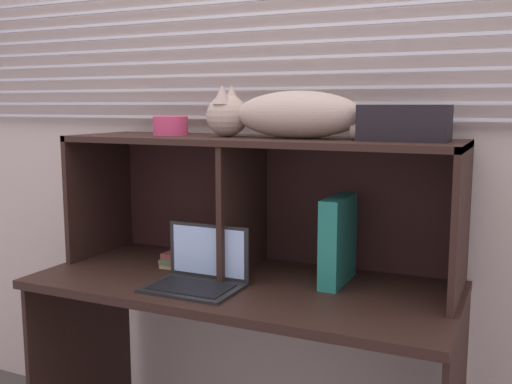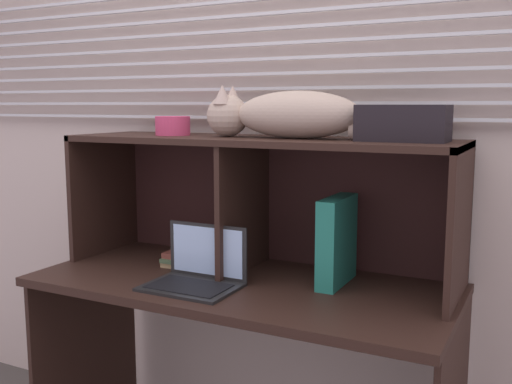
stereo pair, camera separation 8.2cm
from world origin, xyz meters
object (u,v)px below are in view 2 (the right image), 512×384
Objects in this scene: cat at (285,115)px; storage_box at (403,123)px; small_basket at (173,126)px; book_stack at (196,257)px; laptop at (197,274)px; binder_upright at (337,241)px.

cat reaches higher than storage_box.
book_stack is at bearing -0.41° from small_basket.
binder_upright is at bearing 29.57° from laptop.
laptop is 1.02× the size of binder_upright.
storage_box reaches higher than book_stack.
binder_upright is at bearing 180.00° from storage_box.
cat is 0.65m from book_stack.
storage_box is (0.40, -0.00, -0.02)m from cat.
binder_upright is at bearing -0.00° from cat.
laptop is 0.59m from small_basket.
binder_upright reaches higher than book_stack.
cat is 2.81× the size of storage_box.
storage_box reaches higher than small_basket.
storage_box is at bearing 20.64° from laptop.
laptop is at bearing -56.82° from book_stack.
small_basket is 0.86m from storage_box.
cat is at bearing 0.00° from small_basket.
cat is 0.46m from small_basket.
small_basket reaches higher than laptop.
binder_upright is 0.45m from storage_box.
laptop is (-0.22, -0.23, -0.52)m from cat.
binder_upright is 1.36× the size of book_stack.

